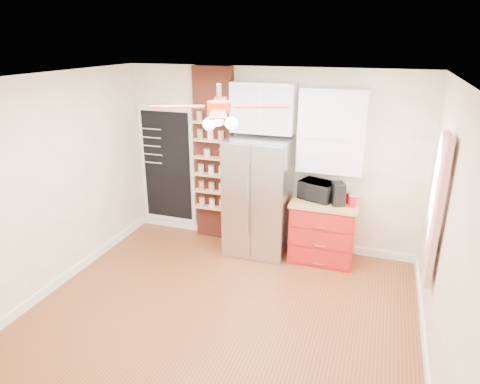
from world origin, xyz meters
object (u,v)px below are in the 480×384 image
(red_cabinet, at_px, (323,231))
(coffee_maker, at_px, (338,194))
(toaster_oven, at_px, (317,190))
(fridge, at_px, (258,197))
(canister_left, at_px, (352,202))
(pantry_jar_oats, at_px, (207,153))
(ceiling_fan, at_px, (219,107))

(red_cabinet, relative_size, coffee_maker, 3.00)
(toaster_oven, bearing_deg, coffee_maker, -1.71)
(fridge, distance_m, toaster_oven, 0.86)
(canister_left, distance_m, pantry_jar_oats, 2.25)
(pantry_jar_oats, bearing_deg, toaster_oven, -0.65)
(ceiling_fan, height_order, toaster_oven, ceiling_fan)
(coffee_maker, xyz_separation_m, pantry_jar_oats, (-2.00, 0.14, 0.37))
(fridge, height_order, canister_left, fridge)
(ceiling_fan, relative_size, coffee_maker, 4.47)
(ceiling_fan, height_order, coffee_maker, ceiling_fan)
(coffee_maker, relative_size, canister_left, 2.12)
(canister_left, bearing_deg, fridge, 179.42)
(red_cabinet, bearing_deg, canister_left, -9.74)
(toaster_oven, distance_m, coffee_maker, 0.33)
(ceiling_fan, bearing_deg, coffee_maker, 56.19)
(canister_left, bearing_deg, coffee_maker, 176.07)
(fridge, distance_m, canister_left, 1.34)
(fridge, xyz_separation_m, red_cabinet, (0.97, 0.05, -0.42))
(toaster_oven, bearing_deg, ceiling_fan, -95.07)
(fridge, height_order, pantry_jar_oats, fridge)
(toaster_oven, bearing_deg, canister_left, 4.69)
(canister_left, bearing_deg, red_cabinet, 170.26)
(ceiling_fan, xyz_separation_m, pantry_jar_oats, (-0.91, 1.77, -0.99))
(fridge, distance_m, red_cabinet, 1.06)
(toaster_oven, distance_m, pantry_jar_oats, 1.74)
(ceiling_fan, relative_size, canister_left, 9.46)
(ceiling_fan, distance_m, toaster_oven, 2.37)
(fridge, relative_size, pantry_jar_oats, 15.23)
(toaster_oven, xyz_separation_m, coffee_maker, (0.31, -0.12, 0.02))
(fridge, distance_m, coffee_maker, 1.16)
(toaster_oven, height_order, pantry_jar_oats, pantry_jar_oats)
(red_cabinet, bearing_deg, ceiling_fan, -118.71)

